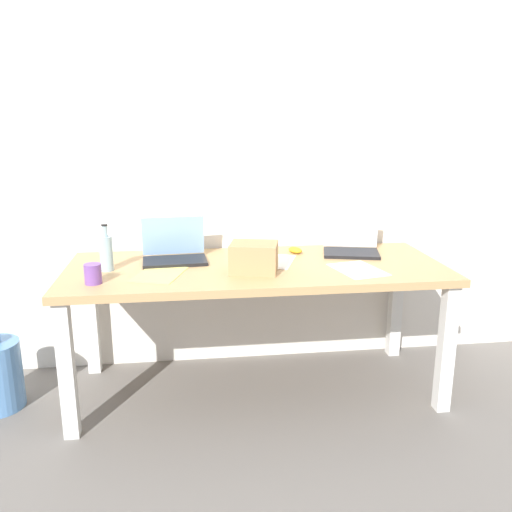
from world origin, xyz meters
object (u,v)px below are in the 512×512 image
Objects in this scene: desk at (256,280)px; coffee_mug at (93,274)px; laptop_right at (351,245)px; cardboard_box at (254,257)px; computer_mouse at (295,250)px; laptop_left at (174,252)px; beer_bottle at (106,252)px.

coffee_mug reaches higher than desk.
desk is 20.86× the size of coffee_mug.
cardboard_box is at bearing -153.16° from laptop_right.
desk is 0.36m from computer_mouse.
coffee_mug is (-1.06, -0.45, 0.03)m from computer_mouse.
laptop_left is at bearing 161.50° from desk.
desk is 8.52× the size of cardboard_box.
laptop_right is at bearing 26.84° from cardboard_box.
laptop_left is 0.99× the size of laptop_right.
beer_bottle is at bearing -157.00° from laptop_left.
cardboard_box is at bearing 7.39° from coffee_mug.
cardboard_box reaches higher than desk.
cardboard_box is (0.74, -0.12, -0.02)m from beer_bottle.
computer_mouse is (0.26, 0.23, 0.10)m from desk.
laptop_left reaches higher than desk.
beer_bottle is 2.40× the size of computer_mouse.
desk is 0.84m from coffee_mug.
laptop_left is at bearing 23.00° from beer_bottle.
desk is at bearing -162.06° from laptop_right.
desk is 8.25× the size of beer_bottle.
cardboard_box is (-0.60, -0.30, 0.02)m from laptop_right.
computer_mouse is (0.69, 0.09, -0.04)m from laptop_left.
cardboard_box is (-0.03, -0.12, 0.16)m from desk.
desk is 0.20m from cardboard_box.
desk is 5.59× the size of laptop_right.
beer_bottle reaches higher than cardboard_box.
laptop_right is 1.43m from coffee_mug.
coffee_mug reaches higher than computer_mouse.
beer_bottle is at bearing 170.89° from cardboard_box.
coffee_mug is at bearing -135.71° from laptop_left.
laptop_right is at bearing 16.39° from coffee_mug.
laptop_right reaches higher than desk.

